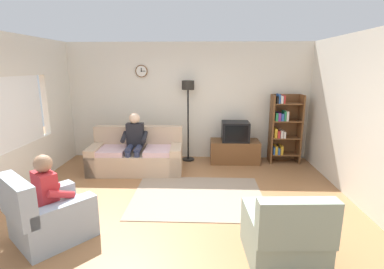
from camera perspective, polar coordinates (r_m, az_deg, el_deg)
ground_plane at (r=4.72m, az=-2.35°, el=-13.99°), size 12.00×12.00×0.00m
back_wall_assembly at (r=6.90m, az=-0.71°, el=6.55°), size 6.20×0.17×2.70m
right_wall at (r=4.94m, az=32.73°, el=1.71°), size 0.12×5.80×2.70m
couch at (r=6.22m, az=-10.82°, el=-4.22°), size 1.93×0.95×0.90m
tv_stand at (r=6.75m, az=8.37°, el=-3.27°), size 1.10×0.56×0.51m
tv at (r=6.60m, az=8.52°, el=0.61°), size 0.60×0.49×0.44m
bookshelf at (r=6.88m, az=17.47°, el=1.29°), size 0.68×0.36×1.57m
floor_lamp at (r=6.58m, az=-0.79°, el=7.09°), size 0.28×0.28×1.85m
armchair_near_window at (r=4.24m, az=-26.28°, el=-14.41°), size 1.18×1.19×0.90m
armchair_near_bookshelf at (r=3.60m, az=17.59°, el=-18.70°), size 0.85×0.92×0.90m
area_rug at (r=5.04m, az=1.15°, el=-12.06°), size 2.20×1.70×0.01m
person_on_couch at (r=6.02m, az=-11.26°, el=-1.03°), size 0.52×0.55×1.24m
person_in_left_armchair at (r=4.14m, az=-25.57°, el=-10.21°), size 0.63×0.64×1.12m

